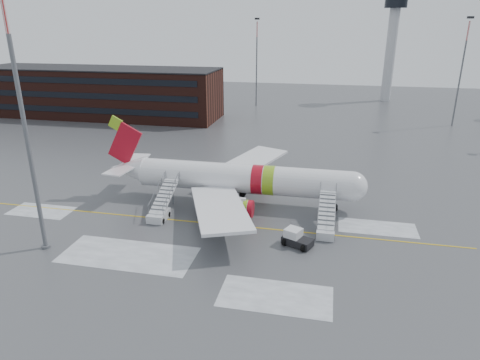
% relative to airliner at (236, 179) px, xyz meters
% --- Properties ---
extents(ground, '(260.00, 260.00, 0.00)m').
position_rel_airliner_xyz_m(ground, '(-1.99, -6.02, -3.42)').
color(ground, '#494C4F').
rests_on(ground, ground).
extents(airliner, '(35.03, 32.97, 11.18)m').
position_rel_airliner_xyz_m(airliner, '(0.00, 0.00, 0.00)').
color(airliner, white).
rests_on(airliner, ground).
extents(airstair_fwd, '(2.05, 7.70, 3.48)m').
position_rel_airliner_xyz_m(airstair_fwd, '(12.02, -6.54, -2.35)').
color(airstair_fwd, '#BBBEC3').
rests_on(airstair_fwd, ground).
extents(airstair_aft, '(2.05, 7.70, 3.48)m').
position_rel_airliner_xyz_m(airstair_aft, '(-8.14, -6.54, -2.35)').
color(airstair_aft, silver).
rests_on(airstair_aft, ground).
extents(pushback_tug, '(3.63, 3.27, 1.83)m').
position_rel_airliner_xyz_m(pushback_tug, '(8.93, -10.21, -2.61)').
color(pushback_tug, black).
rests_on(pushback_tug, ground).
extents(light_mast_near, '(1.20, 1.20, 27.58)m').
position_rel_airliner_xyz_m(light_mast_near, '(-17.36, -16.45, 10.77)').
color(light_mast_near, '#595B60').
rests_on(light_mast_near, ground).
extents(terminal_building, '(62.00, 16.11, 12.30)m').
position_rel_airliner_xyz_m(terminal_building, '(-46.99, 48.96, 2.78)').
color(terminal_building, '#3F1E16').
rests_on(terminal_building, ground).
extents(control_tower, '(6.40, 6.40, 30.00)m').
position_rel_airliner_xyz_m(control_tower, '(28.01, 88.98, 15.33)').
color(control_tower, '#B2B5BA').
rests_on(control_tower, ground).
extents(light_mast_far_ne, '(1.20, 1.20, 24.25)m').
position_rel_airliner_xyz_m(light_mast_far_ne, '(40.01, 55.98, 10.42)').
color(light_mast_far_ne, '#595B60').
rests_on(light_mast_far_ne, ground).
extents(light_mast_far_n, '(1.20, 1.20, 24.25)m').
position_rel_airliner_xyz_m(light_mast_far_n, '(-9.99, 71.98, 10.42)').
color(light_mast_far_n, '#595B60').
rests_on(light_mast_far_n, ground).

